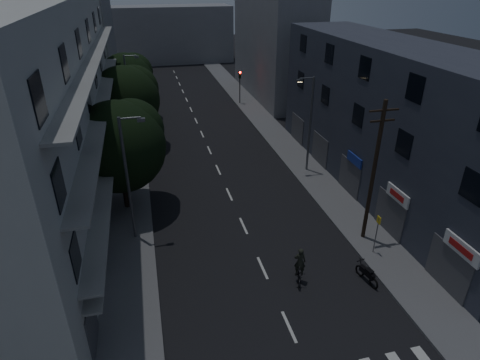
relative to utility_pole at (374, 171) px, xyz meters
name	(u,v)px	position (x,y,z in m)	size (l,w,h in m)	color
ground	(208,148)	(-7.13, 17.21, -4.87)	(160.00, 160.00, 0.00)	black
sidewalk_left	(130,155)	(-14.63, 17.21, -4.79)	(3.00, 90.00, 0.15)	#565659
sidewalk_right	(281,141)	(0.37, 17.21, -4.79)	(3.00, 90.00, 0.15)	#565659
lane_markings	(199,127)	(-7.13, 23.46, -4.86)	(0.15, 60.50, 0.01)	beige
building_left	(50,109)	(-19.11, 10.21, 2.13)	(7.00, 36.00, 14.00)	#AFAFAA
building_right	(390,121)	(4.86, 6.21, 0.63)	(6.19, 28.00, 11.00)	#2D313E
building_far_left	(87,35)	(-19.13, 40.21, 3.13)	(6.00, 20.00, 16.00)	slate
building_far_right	(274,47)	(4.87, 34.21, 1.63)	(6.00, 20.00, 13.00)	slate
building_far_end	(167,34)	(-7.13, 62.21, 0.13)	(24.00, 8.00, 10.00)	slate
tree_near	(120,143)	(-14.69, 7.61, 0.17)	(6.33, 6.33, 7.81)	black
tree_mid	(126,97)	(-14.38, 19.14, 0.15)	(6.34, 6.34, 7.80)	black
tree_far	(127,78)	(-14.36, 27.79, -0.04)	(6.04, 6.04, 7.47)	black
traffic_signal_far_right	(240,80)	(-0.57, 31.03, -1.77)	(0.28, 0.37, 4.10)	black
traffic_signal_far_left	(137,86)	(-13.43, 31.14, -1.77)	(0.28, 0.37, 4.10)	black
street_lamp_left_near	(129,174)	(-14.14, 3.52, -0.27)	(1.51, 0.25, 8.00)	#52545A
street_lamp_right	(309,120)	(0.14, 10.18, -0.27)	(1.51, 0.25, 8.00)	#57595E
street_lamp_left_far	(129,91)	(-14.10, 23.23, -0.27)	(1.51, 0.25, 8.00)	slate
utility_pole	(374,171)	(0.00, 0.00, 0.00)	(1.80, 0.24, 9.00)	black
bus_stop_sign	(377,228)	(-0.22, -1.63, -2.98)	(0.06, 0.35, 2.52)	#595B60
motorcycle	(367,274)	(-1.86, -3.72, -4.41)	(0.61, 1.80, 1.16)	black
cyclist	(299,270)	(-5.50, -2.80, -4.13)	(1.10, 1.82, 2.18)	black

